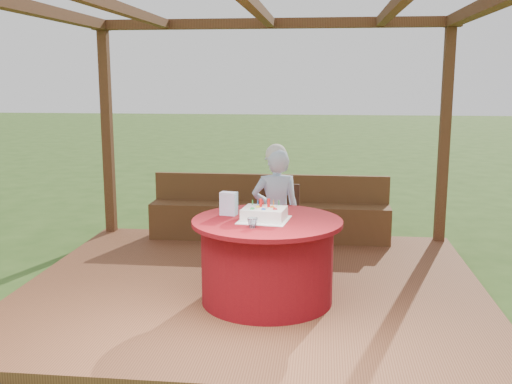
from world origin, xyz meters
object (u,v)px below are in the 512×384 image
at_px(bench, 269,218).
at_px(gift_bag, 229,204).
at_px(birthday_cake, 264,214).
at_px(table, 267,260).
at_px(chair, 279,221).
at_px(drinking_glass, 253,223).
at_px(elderly_woman, 276,211).

height_order(bench, gift_bag, gift_bag).
distance_m(birthday_cake, gift_bag, 0.39).
xyz_separation_m(table, chair, (0.02, 1.14, 0.09)).
bearing_deg(table, gift_bag, 158.23).
relative_size(table, gift_bag, 6.33).
bearing_deg(chair, drinking_glass, -94.44).
xyz_separation_m(gift_bag, drinking_glass, (0.28, -0.45, -0.07)).
bearing_deg(elderly_woman, chair, 90.58).
height_order(chair, gift_bag, gift_bag).
xyz_separation_m(chair, drinking_glass, (-0.11, -1.45, 0.33)).
xyz_separation_m(table, gift_bag, (-0.37, 0.15, 0.48)).
distance_m(table, gift_bag, 0.63).
bearing_deg(gift_bag, elderly_woman, 64.96).
xyz_separation_m(chair, gift_bag, (-0.39, -1.00, 0.39)).
distance_m(table, drinking_glass, 0.53).
bearing_deg(gift_bag, chair, 79.75).
relative_size(bench, table, 2.22).
bearing_deg(chair, bench, 101.00).
distance_m(table, elderly_woman, 0.75).
height_order(bench, drinking_glass, drinking_glass).
bearing_deg(elderly_woman, drinking_glass, -96.73).
xyz_separation_m(table, drinking_glass, (-0.10, -0.30, 0.42)).
height_order(table, gift_bag, gift_bag).
relative_size(bench, elderly_woman, 2.19).
xyz_separation_m(chair, birthday_cake, (-0.04, -1.17, 0.34)).
relative_size(elderly_woman, drinking_glass, 15.24).
height_order(bench, birthday_cake, birthday_cake).
xyz_separation_m(bench, chair, (0.20, -1.01, 0.21)).
height_order(bench, table, bench).
bearing_deg(bench, table, -85.25).
bearing_deg(gift_bag, bench, 95.57).
height_order(bench, elderly_woman, elderly_woman).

